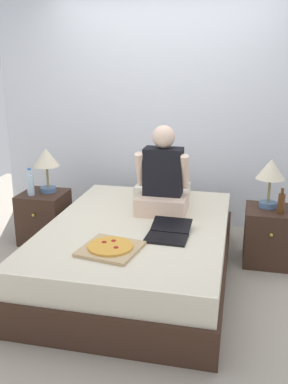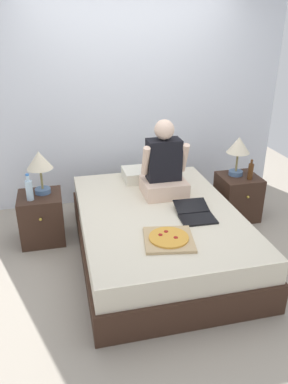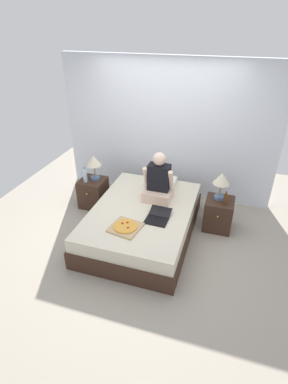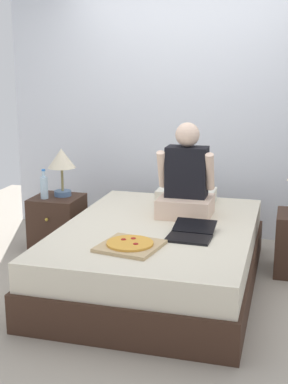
{
  "view_description": "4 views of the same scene",
  "coord_description": "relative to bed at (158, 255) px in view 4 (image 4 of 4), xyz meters",
  "views": [
    {
      "loc": [
        0.79,
        -3.25,
        1.81
      ],
      "look_at": [
        0.07,
        -0.05,
        0.79
      ],
      "focal_mm": 40.0,
      "sensor_mm": 36.0,
      "label": 1
    },
    {
      "loc": [
        -0.87,
        -3.07,
        2.13
      ],
      "look_at": [
        -0.13,
        0.04,
        0.68
      ],
      "focal_mm": 35.0,
      "sensor_mm": 36.0,
      "label": 2
    },
    {
      "loc": [
        1.19,
        -3.63,
        3.01
      ],
      "look_at": [
        0.02,
        0.01,
        0.77
      ],
      "focal_mm": 28.0,
      "sensor_mm": 36.0,
      "label": 3
    },
    {
      "loc": [
        0.96,
        -3.92,
        1.74
      ],
      "look_at": [
        -0.1,
        -0.05,
        0.77
      ],
      "focal_mm": 50.0,
      "sensor_mm": 36.0,
      "label": 4
    }
  ],
  "objects": [
    {
      "name": "ground_plane",
      "position": [
        0.0,
        0.0,
        -0.24
      ],
      "size": [
        5.87,
        5.87,
        0.0
      ],
      "primitive_type": "plane",
      "color": "#9E9384"
    },
    {
      "name": "wall_back",
      "position": [
        0.0,
        1.43,
        1.01
      ],
      "size": [
        3.87,
        0.12,
        2.5
      ],
      "primitive_type": "cube",
      "color": "silver",
      "rests_on": "ground"
    },
    {
      "name": "bed",
      "position": [
        0.0,
        0.0,
        0.0
      ],
      "size": [
        1.51,
        2.15,
        0.49
      ],
      "color": "#382319",
      "rests_on": "ground"
    },
    {
      "name": "nightstand_left",
      "position": [
        -1.12,
        0.54,
        0.02
      ],
      "size": [
        0.44,
        0.47,
        0.52
      ],
      "color": "#382319",
      "rests_on": "ground"
    },
    {
      "name": "lamp_on_left_nightstand",
      "position": [
        -1.08,
        0.59,
        0.6
      ],
      "size": [
        0.26,
        0.26,
        0.45
      ],
      "color": "#4C6B93",
      "rests_on": "nightstand_left"
    },
    {
      "name": "water_bottle",
      "position": [
        -1.2,
        0.45,
        0.39
      ],
      "size": [
        0.07,
        0.07,
        0.28
      ],
      "color": "silver",
      "rests_on": "nightstand_left"
    },
    {
      "name": "pillow",
      "position": [
        0.07,
        0.79,
        0.31
      ],
      "size": [
        0.52,
        0.34,
        0.12
      ],
      "primitive_type": "cube",
      "color": "silver",
      "rests_on": "bed"
    },
    {
      "name": "person_seated",
      "position": [
        0.15,
        0.36,
        0.54
      ],
      "size": [
        0.47,
        0.4,
        0.78
      ],
      "color": "beige",
      "rests_on": "bed"
    },
    {
      "name": "laptop",
      "position": [
        0.3,
        -0.2,
        0.27
      ],
      "size": [
        0.33,
        0.43,
        0.07
      ],
      "color": "black",
      "rests_on": "bed"
    },
    {
      "name": "pizza_box",
      "position": [
        -0.07,
        -0.55,
        0.27
      ],
      "size": [
        0.46,
        0.46,
        0.05
      ],
      "color": "tan",
      "rests_on": "bed"
    }
  ]
}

